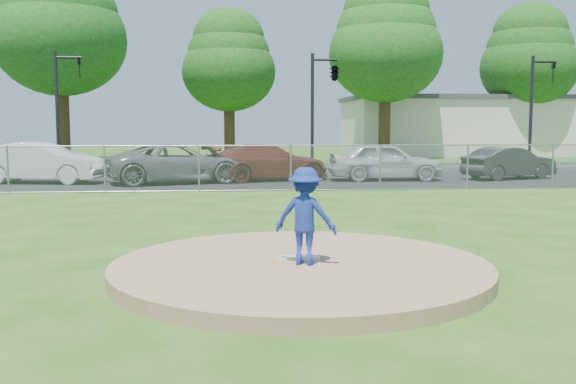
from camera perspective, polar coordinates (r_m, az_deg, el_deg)
name	(u,v)px	position (r m, az deg, el deg)	size (l,w,h in m)	color
ground	(264,198)	(19.10, -2.17, -0.53)	(120.00, 120.00, 0.00)	#204A10
pitchers_mound	(301,269)	(9.24, 1.13, -6.83)	(5.40, 5.40, 0.20)	#926F50
pitching_rubber	(299,258)	(9.41, 1.00, -5.85)	(0.60, 0.15, 0.04)	white
chain_link_fence	(260,168)	(21.03, -2.47, 2.10)	(40.00, 0.06, 1.50)	gray
parking_lot	(255,180)	(25.57, -2.95, 1.10)	(50.00, 8.00, 0.01)	black
street	(249,168)	(33.04, -3.46, 2.18)	(60.00, 7.00, 0.01)	#232326
commercial_building	(457,126)	(49.94, 14.78, 5.72)	(16.40, 9.40, 4.30)	beige
tree_left	(60,23)	(41.64, -19.64, 13.98)	(7.84, 7.84, 12.53)	#382314
tree_center	(229,60)	(43.18, -5.28, 11.62)	(6.16, 6.16, 9.84)	#382514
tree_right	(386,39)	(42.52, 8.68, 13.27)	(7.28, 7.28, 11.63)	#3B2715
tree_far_right	(529,56)	(48.96, 20.64, 11.29)	(6.72, 6.72, 10.74)	#3C2415
traffic_signal_left	(62,100)	(31.94, -19.45, 7.76)	(1.28, 0.20, 5.60)	black
traffic_signal_center	(332,74)	(31.45, 3.97, 10.39)	(1.42, 2.48, 5.60)	black
traffic_signal_right	(536,101)	(34.53, 21.18, 7.53)	(1.28, 0.20, 5.60)	black
pitcher	(305,216)	(8.96, 1.56, -2.15)	(0.88, 0.51, 1.36)	navy
traffic_cone	(68,173)	(25.54, -18.99, 1.57)	(0.36, 0.36, 0.69)	#DA5B0B
parked_car_white	(42,163)	(25.67, -21.05, 2.44)	(1.61, 4.61, 1.52)	white
parked_car_gray	(178,163)	(24.38, -9.72, 2.52)	(2.42, 5.24, 1.46)	slate
parked_car_darkred	(267,162)	(25.12, -1.85, 2.66)	(1.99, 4.90, 1.42)	maroon
parked_car_pearl	(385,161)	(25.51, 8.63, 2.73)	(1.77, 4.41, 1.50)	silver
parked_car_charcoal	(509,163)	(27.32, 19.07, 2.45)	(1.36, 3.89, 1.28)	black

